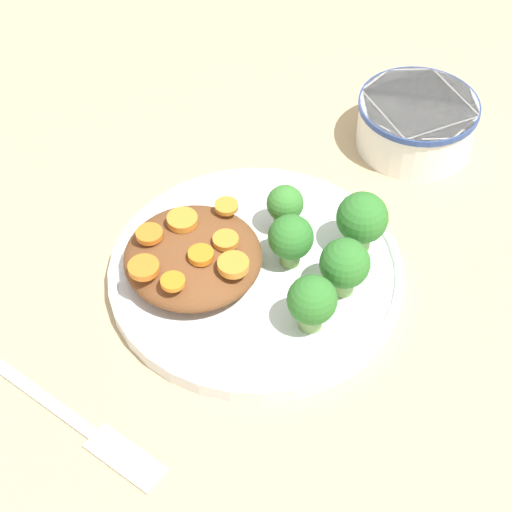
{
  "coord_description": "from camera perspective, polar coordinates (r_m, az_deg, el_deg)",
  "views": [
    {
      "loc": [
        0.02,
        0.48,
        0.56
      ],
      "look_at": [
        0.0,
        0.0,
        0.03
      ],
      "focal_mm": 60.0,
      "sensor_mm": 36.0,
      "label": 1
    }
  ],
  "objects": [
    {
      "name": "ground_plane",
      "position": [
        0.74,
        0.0,
        -1.51
      ],
      "size": [
        4.0,
        4.0,
        0.0
      ],
      "primitive_type": "plane",
      "color": "tan"
    },
    {
      "name": "plate",
      "position": [
        0.73,
        0.0,
        -1.03
      ],
      "size": [
        0.25,
        0.25,
        0.02
      ],
      "color": "white",
      "rests_on": "ground_plane"
    },
    {
      "name": "dip_bowl",
      "position": [
        0.86,
        10.65,
        8.84
      ],
      "size": [
        0.12,
        0.12,
        0.05
      ],
      "color": "white",
      "rests_on": "ground_plane"
    },
    {
      "name": "stew_mound",
      "position": [
        0.71,
        -4.22,
        -0.13
      ],
      "size": [
        0.12,
        0.12,
        0.03
      ],
      "primitive_type": "ellipsoid",
      "color": "brown",
      "rests_on": "plate"
    },
    {
      "name": "broccoli_floret_0",
      "position": [
        0.71,
        2.33,
        1.16
      ],
      "size": [
        0.04,
        0.04,
        0.05
      ],
      "color": "#759E51",
      "rests_on": "plate"
    },
    {
      "name": "broccoli_floret_1",
      "position": [
        0.69,
        5.93,
        -0.61
      ],
      "size": [
        0.04,
        0.04,
        0.05
      ],
      "color": "#7FA85B",
      "rests_on": "plate"
    },
    {
      "name": "broccoli_floret_2",
      "position": [
        0.67,
        3.75,
        -3.06
      ],
      "size": [
        0.04,
        0.04,
        0.05
      ],
      "color": "#7FA85B",
      "rests_on": "plate"
    },
    {
      "name": "broccoli_floret_3",
      "position": [
        0.72,
        7.09,
        2.44
      ],
      "size": [
        0.04,
        0.04,
        0.06
      ],
      "color": "#7FA85B",
      "rests_on": "plate"
    },
    {
      "name": "broccoli_floret_4",
      "position": [
        0.74,
        1.94,
        3.31
      ],
      "size": [
        0.03,
        0.03,
        0.05
      ],
      "color": "#759E51",
      "rests_on": "plate"
    },
    {
      "name": "carrot_slice_0",
      "position": [
        0.71,
        -7.12,
        1.47
      ],
      "size": [
        0.02,
        0.02,
        0.01
      ],
      "primitive_type": "cylinder",
      "color": "orange",
      "rests_on": "stew_mound"
    },
    {
      "name": "carrot_slice_1",
      "position": [
        0.69,
        -7.49,
        -0.77
      ],
      "size": [
        0.03,
        0.03,
        0.01
      ],
      "primitive_type": "cylinder",
      "color": "orange",
      "rests_on": "stew_mound"
    },
    {
      "name": "carrot_slice_2",
      "position": [
        0.69,
        -3.7,
        0.07
      ],
      "size": [
        0.02,
        0.02,
        0.01
      ],
      "primitive_type": "cylinder",
      "color": "orange",
      "rests_on": "stew_mound"
    },
    {
      "name": "carrot_slice_3",
      "position": [
        0.72,
        -4.94,
        2.41
      ],
      "size": [
        0.03,
        0.03,
        0.01
      ],
      "primitive_type": "cylinder",
      "color": "orange",
      "rests_on": "stew_mound"
    },
    {
      "name": "carrot_slice_4",
      "position": [
        0.7,
        -2.04,
        1.29
      ],
      "size": [
        0.02,
        0.02,
        0.01
      ],
      "primitive_type": "cylinder",
      "color": "orange",
      "rests_on": "stew_mound"
    },
    {
      "name": "carrot_slice_5",
      "position": [
        0.67,
        -5.56,
        -1.71
      ],
      "size": [
        0.02,
        0.02,
        0.0
      ],
      "primitive_type": "cylinder",
      "color": "orange",
      "rests_on": "stew_mound"
    },
    {
      "name": "carrot_slice_6",
      "position": [
        0.73,
        -1.98,
        3.35
      ],
      "size": [
        0.02,
        0.02,
        0.0
      ],
      "primitive_type": "cylinder",
      "color": "orange",
      "rests_on": "stew_mound"
    },
    {
      "name": "carrot_slice_7",
      "position": [
        0.68,
        -1.52,
        -0.59
      ],
      "size": [
        0.03,
        0.03,
        0.01
      ],
      "primitive_type": "cylinder",
      "color": "orange",
      "rests_on": "stew_mound"
    },
    {
      "name": "fork",
      "position": [
        0.67,
        -12.03,
        -10.64
      ],
      "size": [
        0.17,
        0.15,
        0.01
      ],
      "rotation": [
        0.0,
        0.0,
        8.75
      ],
      "color": "#BBBBBB",
      "rests_on": "ground_plane"
    }
  ]
}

